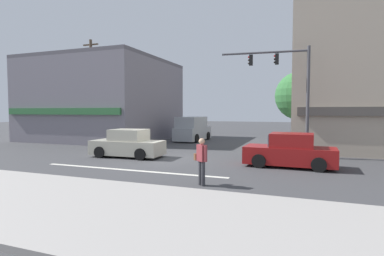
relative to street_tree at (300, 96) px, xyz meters
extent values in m
plane|color=#3D3D3F|center=(-6.93, -5.86, -3.59)|extent=(120.00, 120.00, 0.00)
cube|color=silver|center=(-6.93, -9.36, -3.59)|extent=(9.00, 0.24, 0.01)
cube|color=#9E9993|center=(-6.93, -14.36, -3.51)|extent=(40.00, 5.00, 0.16)
cube|color=slate|center=(-17.40, 3.11, -0.09)|extent=(11.45, 10.94, 7.01)
cube|color=#2D6638|center=(-17.40, -2.46, -0.99)|extent=(10.87, 0.24, 0.50)
cube|color=#57545B|center=(-17.40, 3.11, 3.57)|extent=(11.45, 10.94, 0.30)
cylinder|color=#4C3823|center=(0.00, 0.00, -2.37)|extent=(0.32, 0.32, 2.44)
sphere|color=#337038|center=(0.00, 0.00, 0.02)|extent=(3.13, 3.13, 3.13)
cylinder|color=brown|center=(-15.81, -0.78, 0.57)|extent=(0.22, 0.22, 8.33)
cube|color=#473828|center=(-15.81, -0.78, 4.33)|extent=(1.40, 0.12, 0.10)
cylinder|color=brown|center=(1.40, 0.17, 0.38)|extent=(0.22, 0.22, 7.94)
cube|color=#473828|center=(1.40, 0.17, 3.95)|extent=(1.40, 0.12, 0.10)
cylinder|color=#47474C|center=(0.46, -2.87, -0.49)|extent=(0.18, 0.18, 6.20)
cylinder|color=#47474C|center=(-1.93, -3.09, 2.36)|extent=(4.79, 0.57, 0.12)
cube|color=black|center=(-1.21, -3.02, 1.96)|extent=(0.22, 0.26, 0.60)
sphere|color=red|center=(-1.33, -3.03, 2.14)|extent=(0.12, 0.12, 0.12)
sphere|color=black|center=(-1.33, -3.03, 1.96)|extent=(0.12, 0.12, 0.12)
sphere|color=black|center=(-1.33, -3.03, 1.78)|extent=(0.12, 0.12, 0.12)
cube|color=black|center=(-2.64, -3.16, 1.96)|extent=(0.22, 0.26, 0.60)
sphere|color=red|center=(-2.76, -3.17, 2.14)|extent=(0.12, 0.12, 0.12)
sphere|color=black|center=(-2.76, -3.17, 1.96)|extent=(0.12, 0.12, 0.12)
sphere|color=black|center=(-2.76, -3.17, 1.78)|extent=(0.12, 0.12, 0.12)
cube|color=#B7B29E|center=(-9.14, -6.05, -3.05)|extent=(4.15, 1.83, 0.80)
cube|color=#B7B29E|center=(-9.04, -6.05, -2.33)|extent=(1.95, 1.62, 0.64)
cube|color=#475666|center=(-10.01, -6.08, -2.33)|extent=(0.11, 1.44, 0.54)
cylinder|color=black|center=(-10.38, -6.95, -3.27)|extent=(0.65, 0.20, 0.64)
cylinder|color=black|center=(-10.44, -5.25, -3.27)|extent=(0.65, 0.20, 0.64)
cylinder|color=black|center=(-7.84, -6.86, -3.27)|extent=(0.65, 0.20, 0.64)
cylinder|color=black|center=(-7.89, -5.16, -3.27)|extent=(0.65, 0.20, 0.64)
cube|color=#999EA3|center=(-8.89, 4.09, -2.93)|extent=(2.02, 4.67, 1.10)
cube|color=#999EA3|center=(-8.90, 3.79, -1.93)|extent=(1.92, 3.27, 0.90)
cube|color=#475666|center=(-8.84, 5.41, -1.93)|extent=(1.66, 0.12, 0.76)
cylinder|color=black|center=(-9.76, 5.55, -3.23)|extent=(0.23, 0.73, 0.72)
cylinder|color=black|center=(-7.92, 5.48, -3.23)|extent=(0.23, 0.73, 0.72)
cylinder|color=black|center=(-9.87, 2.70, -3.23)|extent=(0.23, 0.73, 0.72)
cylinder|color=black|center=(-8.03, 2.63, -3.23)|extent=(0.23, 0.73, 0.72)
cube|color=maroon|center=(-0.34, -6.04, -3.05)|extent=(4.16, 1.84, 0.80)
cube|color=maroon|center=(-0.24, -6.04, -2.33)|extent=(1.95, 1.62, 0.64)
cube|color=#475666|center=(-1.21, -6.01, -2.33)|extent=(0.11, 1.44, 0.54)
cylinder|color=black|center=(-1.64, -6.85, -3.27)|extent=(0.65, 0.20, 0.64)
cylinder|color=black|center=(-1.58, -5.15, -3.27)|extent=(0.65, 0.20, 0.64)
cylinder|color=black|center=(0.90, -6.93, -3.27)|extent=(0.65, 0.20, 0.64)
cylinder|color=black|center=(0.96, -5.24, -3.27)|extent=(0.65, 0.20, 0.64)
cylinder|color=#333338|center=(-3.00, -10.88, -3.16)|extent=(0.14, 0.14, 0.86)
cylinder|color=#333338|center=(-3.14, -10.77, -3.16)|extent=(0.14, 0.14, 0.86)
cube|color=maroon|center=(-3.07, -10.83, -2.44)|extent=(0.42, 0.40, 0.58)
sphere|color=tan|center=(-3.07, -10.83, -2.03)|extent=(0.22, 0.22, 0.22)
cylinder|color=maroon|center=(-2.88, -10.98, -2.44)|extent=(0.09, 0.09, 0.56)
cylinder|color=maroon|center=(-3.25, -10.68, -2.44)|extent=(0.09, 0.09, 0.56)
cube|color=brown|center=(-3.29, -10.60, -2.62)|extent=(0.27, 0.29, 0.24)
camera|label=1|loc=(0.23, -20.69, -0.98)|focal=28.00mm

